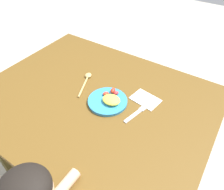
% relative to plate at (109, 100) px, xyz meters
% --- Properties ---
extents(ground_plane, '(8.00, 8.00, 0.00)m').
position_rel_plate_xyz_m(ground_plane, '(-0.09, -0.02, -0.71)').
color(ground_plane, '#B4B09D').
extents(dining_table, '(1.25, 1.00, 0.70)m').
position_rel_plate_xyz_m(dining_table, '(-0.09, -0.02, -0.10)').
color(dining_table, brown).
rests_on(dining_table, ground_plane).
extents(plate, '(0.21, 0.21, 0.05)m').
position_rel_plate_xyz_m(plate, '(0.00, 0.00, 0.00)').
color(plate, teal).
rests_on(plate, dining_table).
extents(fork, '(0.06, 0.19, 0.01)m').
position_rel_plate_xyz_m(fork, '(0.16, 0.01, -0.01)').
color(fork, silver).
rests_on(fork, dining_table).
extents(spoon, '(0.10, 0.21, 0.02)m').
position_rel_plate_xyz_m(spoon, '(-0.21, 0.08, -0.01)').
color(spoon, tan).
rests_on(spoon, dining_table).
extents(napkin, '(0.16, 0.13, 0.00)m').
position_rel_plate_xyz_m(napkin, '(0.15, 0.13, -0.01)').
color(napkin, white).
rests_on(napkin, dining_table).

